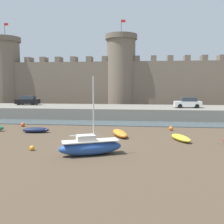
{
  "coord_description": "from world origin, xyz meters",
  "views": [
    {
      "loc": [
        4.48,
        -23.06,
        5.38
      ],
      "look_at": [
        1.31,
        4.08,
        2.5
      ],
      "focal_mm": 42.0,
      "sensor_mm": 36.0,
      "label": 1
    }
  ],
  "objects": [
    {
      "name": "car_quay_centre_west",
      "position": [
        11.51,
        18.69,
        2.55
      ],
      "size": [
        4.15,
        1.97,
        1.62
      ],
      "color": "silver",
      "rests_on": "quay_road"
    },
    {
      "name": "castle",
      "position": [
        -0.0,
        31.58,
        6.59
      ],
      "size": [
        56.77,
        6.53,
        18.51
      ],
      "color": "#706354",
      "rests_on": "ground"
    },
    {
      "name": "rowboat_near_channel_right",
      "position": [
        2.17,
        3.7,
        0.34
      ],
      "size": [
        2.36,
        3.79,
        0.65
      ],
      "color": "orange",
      "rests_on": "ground"
    },
    {
      "name": "water_channel",
      "position": [
        0.0,
        12.46,
        0.05
      ],
      "size": [
        80.0,
        4.5,
        0.1
      ],
      "primitive_type": "cube",
      "color": "#47565B",
      "rests_on": "ground"
    },
    {
      "name": "rowboat_midflat_left",
      "position": [
        8.17,
        2.19,
        0.3
      ],
      "size": [
        2.1,
        3.29,
        0.57
      ],
      "color": "yellow",
      "rests_on": "ground"
    },
    {
      "name": "ground_plane",
      "position": [
        0.0,
        0.0,
        0.0
      ],
      "size": [
        160.0,
        160.0,
        0.0
      ],
      "primitive_type": "plane",
      "color": "#4C3D2D"
    },
    {
      "name": "sailboat_midflat_centre",
      "position": [
        0.56,
        -3.77,
        0.66
      ],
      "size": [
        5.04,
        3.21,
        5.99
      ],
      "color": "#234793",
      "rests_on": "ground"
    },
    {
      "name": "quay_road",
      "position": [
        0.0,
        19.71,
        0.88
      ],
      "size": [
        62.24,
        10.0,
        1.77
      ],
      "primitive_type": "cube",
      "color": "slate",
      "rests_on": "ground"
    },
    {
      "name": "mooring_buoy_near_channel",
      "position": [
        -4.46,
        -2.98,
        0.2
      ],
      "size": [
        0.4,
        0.4,
        0.4
      ],
      "primitive_type": "sphere",
      "color": "orange",
      "rests_on": "ground"
    },
    {
      "name": "car_quay_west",
      "position": [
        -15.76,
        21.28,
        2.55
      ],
      "size": [
        4.15,
        1.97,
        1.62
      ],
      "color": "black",
      "rests_on": "quay_road"
    },
    {
      "name": "mooring_buoy_mid_mud",
      "position": [
        7.85,
        7.91,
        0.24
      ],
      "size": [
        0.47,
        0.47,
        0.47
      ],
      "primitive_type": "sphere",
      "color": "orange",
      "rests_on": "ground"
    },
    {
      "name": "mooring_buoy_off_centre",
      "position": [
        -10.76,
        8.62,
        0.25
      ],
      "size": [
        0.5,
        0.5,
        0.5
      ],
      "primitive_type": "sphere",
      "color": "#E04C1E",
      "rests_on": "ground"
    },
    {
      "name": "rowboat_near_channel_left",
      "position": [
        -7.37,
        4.73,
        0.32
      ],
      "size": [
        3.08,
        1.46,
        0.6
      ],
      "color": "#141E3D",
      "rests_on": "ground"
    }
  ]
}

